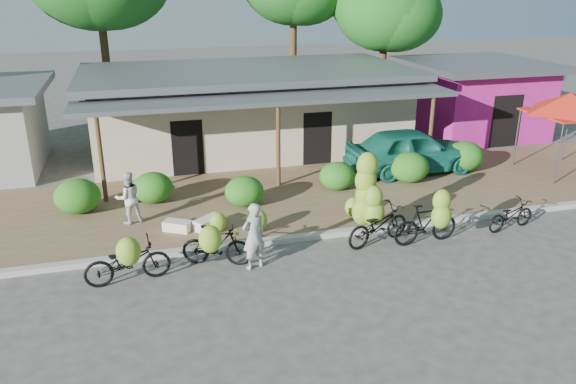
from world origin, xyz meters
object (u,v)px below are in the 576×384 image
Objects in this scene: bike_left at (216,244)px; bike_far_right at (511,215)px; bike_right at (429,221)px; bike_far_left at (127,261)px; teal_van at (412,150)px; vendor at (254,236)px; bike_center at (373,210)px; sack_far at (177,226)px; sack_near at (208,223)px; bystander at (128,198)px; red_canopy at (570,103)px; tree_near_right at (381,8)px.

bike_left is 1.06× the size of bike_far_right.
bike_left is 0.95× the size of bike_right.
bike_left is at bearing -89.01° from bike_far_left.
bike_left is 9.36m from teal_van.
vendor is at bearing -88.98° from bike_left.
bike_center reaches higher than bike_far_left.
bike_center reaches higher than bike_right.
sack_near is at bearing -3.33° from sack_far.
bike_right is at bearing 84.01° from bike_far_right.
bike_far_left is at bearing -118.87° from sack_far.
bystander is at bearing 61.46° from bike_far_right.
red_canopy is 0.74× the size of teal_van.
vendor is at bearing -56.25° from sack_far.
bike_right is (5.59, -0.30, 0.09)m from bike_left.
sack_far is 0.16× the size of teal_van.
bike_center is 1.59× the size of bystander.
bike_center is 3.22× the size of sack_far.
bike_left is 3.68m from bystander.
bike_right is at bearing 161.07° from vendor.
bystander is (-2.00, 3.08, 0.28)m from bike_left.
bike_far_left is at bearing 75.08° from bystander.
sack_near is at bearing -90.78° from vendor.
bike_right is 6.01m from sack_near.
tree_near_right reaches higher than sack_near.
teal_van is (8.61, 2.93, 0.67)m from sack_far.
bike_far_right is at bearing 149.87° from bystander.
bike_left is at bearing -127.08° from tree_near_right.
tree_near_right is at bearing 48.45° from sack_near.
bike_right is 8.31m from bystander.
vendor is at bearing 126.72° from teal_van.
sack_near is at bearing 63.11° from bike_right.
bike_far_right is 0.36× the size of teal_van.
bike_far_left reaches higher than sack_far.
red_canopy reaches higher than sack_far.
tree_near_right is 16.59m from sack_far.
bike_far_right is at bearing -97.81° from tree_near_right.
teal_van reaches higher than vendor.
bike_left is at bearing -164.21° from red_canopy.
teal_van is (9.85, 2.00, 0.05)m from bystander.
red_canopy is 1.93× the size of bike_left.
bike_center is (6.37, 0.62, 0.30)m from bike_far_left.
bike_center is at bearing -19.55° from sack_far.
sack_far is at bearing 52.94° from bike_center.
teal_van is (7.76, 2.98, 0.66)m from sack_near.
bike_left is 2.30m from sack_far.
teal_van is (6.97, 5.38, 0.08)m from vendor.
bike_left is 2.42× the size of sack_far.
red_canopy is at bearing -86.70° from bike_center.
bystander reaches higher than bike_far_right.
bystander is (-10.34, 3.10, 0.45)m from bike_far_right.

